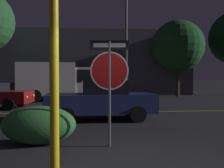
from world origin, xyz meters
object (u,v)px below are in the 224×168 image
at_px(delivery_truck, 66,80).
at_px(yellow_pole_left, 54,76).
at_px(tree_1, 178,46).
at_px(stop_sign, 109,71).
at_px(hedge_bush_1, 39,125).
at_px(street_lamp, 126,29).
at_px(passing_car_2, 101,100).

bearing_deg(delivery_truck, yellow_pole_left, 0.27).
distance_m(delivery_truck, tree_1, 10.23).
height_order(stop_sign, hedge_bush_1, stop_sign).
relative_size(hedge_bush_1, street_lamp, 0.24).
xyz_separation_m(yellow_pole_left, passing_car_2, (1.04, 5.20, -0.90)).
distance_m(stop_sign, delivery_truck, 12.14).
bearing_deg(street_lamp, delivery_truck, 171.77).
xyz_separation_m(hedge_bush_1, delivery_truck, (-0.47, 11.61, 1.00)).
distance_m(hedge_bush_1, tree_1, 17.70).
bearing_deg(stop_sign, street_lamp, 84.88).
xyz_separation_m(stop_sign, street_lamp, (2.05, 11.33, 3.22)).
height_order(passing_car_2, street_lamp, street_lamp).
relative_size(stop_sign, yellow_pole_left, 0.76).
relative_size(delivery_truck, tree_1, 0.97).
bearing_deg(hedge_bush_1, yellow_pole_left, -70.77).
relative_size(delivery_truck, street_lamp, 0.84).
bearing_deg(hedge_bush_1, tree_1, 59.36).
distance_m(passing_car_2, street_lamp, 8.95).
bearing_deg(hedge_bush_1, delivery_truck, 92.32).
bearing_deg(passing_car_2, street_lamp, -18.67).
height_order(stop_sign, street_lamp, street_lamp).
distance_m(stop_sign, tree_1, 16.97).
bearing_deg(street_lamp, tree_1, 37.35).
height_order(yellow_pole_left, hedge_bush_1, yellow_pole_left).
bearing_deg(passing_car_2, yellow_pole_left, 165.34).
distance_m(hedge_bush_1, street_lamp, 12.47).
bearing_deg(hedge_bush_1, passing_car_2, 63.94).
distance_m(passing_car_2, delivery_truck, 8.51).
bearing_deg(delivery_truck, street_lamp, 77.36).
height_order(yellow_pole_left, passing_car_2, yellow_pole_left).
bearing_deg(street_lamp, hedge_bush_1, -108.79).
distance_m(yellow_pole_left, street_lamp, 13.59).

